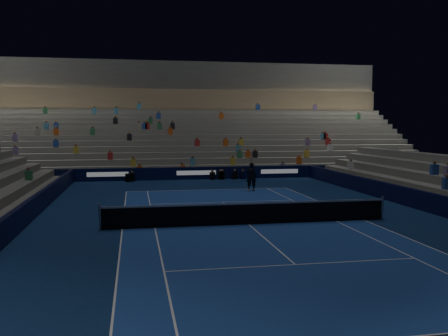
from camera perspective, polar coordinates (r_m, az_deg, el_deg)
name	(u,v)px	position (r m, az deg, el deg)	size (l,w,h in m)	color
ground	(249,225)	(21.86, 2.87, -6.59)	(90.00, 90.00, 0.00)	#0C224D
court_surface	(249,224)	(21.86, 2.87, -6.57)	(10.97, 23.77, 0.01)	navy
sponsor_barrier_far	(196,173)	(39.83, -3.26, -0.61)	(44.00, 0.25, 1.00)	#080F33
sponsor_barrier_east	(446,207)	(25.76, 24.43, -4.13)	(0.25, 37.00, 1.00)	black
sponsor_barrier_west	(16,221)	(21.72, -23.02, -5.71)	(0.25, 37.00, 1.00)	black
grandstand_main	(184,135)	(48.99, -4.66, 3.80)	(44.00, 15.20, 11.20)	slate
tennis_net	(249,213)	(21.76, 2.88, -5.28)	(12.90, 0.10, 1.10)	#B2B2B7
tennis_player	(251,177)	(32.75, 3.20, -1.03)	(0.69, 0.46, 1.90)	black
broadcast_camera	(128,178)	(38.89, -11.08, -1.10)	(0.51, 0.94, 0.61)	black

